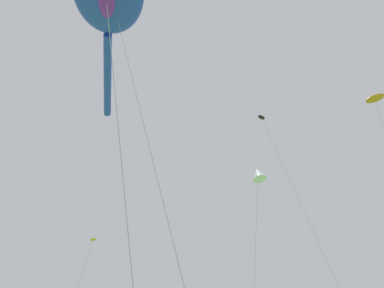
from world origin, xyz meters
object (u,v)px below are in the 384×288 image
object	(u,v)px
big_show_kite	(108,0)
small_kite_diamond_red	(376,100)
small_kite_delta_white	(91,245)
small_kite_bird_shape	(114,5)
small_kite_streamer_purple	(267,130)
small_kite_box_yellow	(258,174)

from	to	relation	value
big_show_kite	small_kite_diamond_red	xyz separation A→B (m)	(17.30, -0.87, 3.23)
small_kite_delta_white	small_kite_bird_shape	distance (m)	17.27
small_kite_delta_white	small_kite_diamond_red	distance (m)	21.59
small_kite_streamer_purple	small_kite_bird_shape	world-z (taller)	small_kite_streamer_purple
big_show_kite	small_kite_delta_white	size ratio (longest dim) A/B	1.25
small_kite_box_yellow	big_show_kite	bearing A→B (deg)	156.57
small_kite_bird_shape	small_kite_box_yellow	bearing A→B (deg)	-16.43
small_kite_diamond_red	big_show_kite	bearing A→B (deg)	64.49
big_show_kite	small_kite_box_yellow	bearing A→B (deg)	133.77
big_show_kite	small_kite_streamer_purple	bearing A→B (deg)	131.27
small_kite_bird_shape	small_kite_streamer_purple	bearing A→B (deg)	-18.86
small_kite_delta_white	small_kite_box_yellow	xyz separation A→B (m)	(5.37, -11.96, 1.47)
big_show_kite	small_kite_delta_white	bearing A→B (deg)	-177.81
small_kite_streamer_purple	small_kite_diamond_red	distance (m)	7.04
small_kite_streamer_purple	small_kite_bird_shape	size ratio (longest dim) A/B	1.14
small_kite_bird_shape	small_kite_delta_white	bearing A→B (deg)	34.47
small_kite_delta_white	small_kite_diamond_red	size ratio (longest dim) A/B	0.66
small_kite_streamer_purple	big_show_kite	bearing A→B (deg)	-173.06
big_show_kite	small_kite_bird_shape	size ratio (longest dim) A/B	0.94
small_kite_diamond_red	small_kite_box_yellow	bearing A→B (deg)	25.16
small_kite_bird_shape	small_kite_box_yellow	world-z (taller)	small_kite_bird_shape
small_kite_diamond_red	small_kite_streamer_purple	bearing A→B (deg)	18.98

